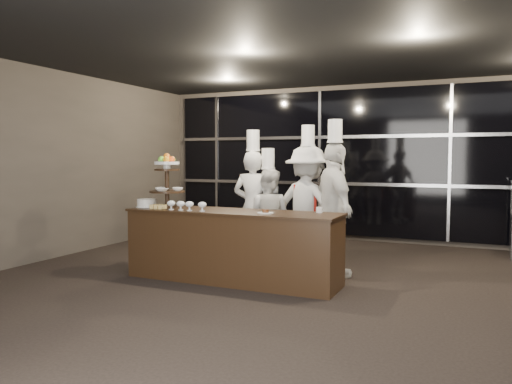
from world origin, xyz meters
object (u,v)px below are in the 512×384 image
at_px(display_stand, 167,177).
at_px(chef_b, 268,216).
at_px(buffet_counter, 232,246).
at_px(layer_cake, 147,203).
at_px(chef_a, 253,206).
at_px(chef_d, 334,209).
at_px(chef_c, 308,206).

relative_size(display_stand, chef_b, 0.43).
relative_size(buffet_counter, display_stand, 3.81).
height_order(buffet_counter, layer_cake, layer_cake).
distance_m(buffet_counter, layer_cake, 1.41).
bearing_deg(buffet_counter, chef_a, 99.11).
relative_size(buffet_counter, chef_b, 1.63).
bearing_deg(chef_d, layer_cake, -160.62).
distance_m(buffet_counter, chef_a, 1.09).
bearing_deg(chef_b, chef_a, -170.19).
bearing_deg(chef_a, buffet_counter, -80.89).
xyz_separation_m(display_stand, chef_d, (2.13, 0.81, -0.42)).
bearing_deg(chef_b, buffet_counter, -93.56).
relative_size(chef_c, chef_d, 0.98).
bearing_deg(chef_c, layer_cake, -146.88).
bearing_deg(chef_b, display_stand, -135.78).
xyz_separation_m(layer_cake, chef_c, (1.93, 1.26, -0.08)).
distance_m(layer_cake, chef_d, 2.58).
bearing_deg(layer_cake, chef_d, 19.38).
bearing_deg(chef_c, chef_a, -164.84).
bearing_deg(buffet_counter, chef_b, 86.44).
relative_size(display_stand, chef_a, 0.37).
bearing_deg(display_stand, chef_c, 36.73).
height_order(display_stand, chef_c, chef_c).
height_order(display_stand, chef_b, chef_b).
xyz_separation_m(layer_cake, chef_d, (2.44, 0.86, -0.05)).
height_order(buffet_counter, display_stand, display_stand).
bearing_deg(layer_cake, buffet_counter, 2.19).
xyz_separation_m(chef_b, chef_c, (0.55, 0.17, 0.16)).
distance_m(layer_cake, chef_c, 2.30).
xyz_separation_m(chef_b, chef_d, (1.06, -0.23, 0.18)).
relative_size(layer_cake, chef_a, 0.15).
bearing_deg(chef_c, buffet_counter, -117.14).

